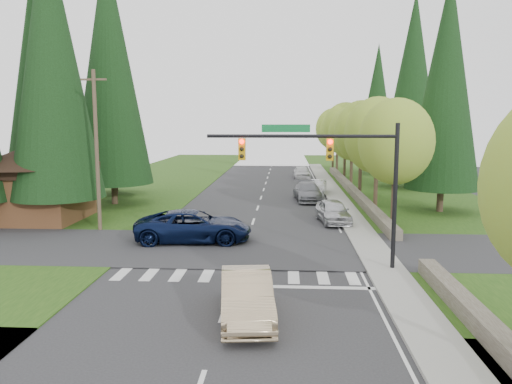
# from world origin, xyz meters

# --- Properties ---
(ground) EXTENTS (120.00, 120.00, 0.00)m
(ground) POSITION_xyz_m (0.00, 0.00, 0.00)
(ground) COLOR #28282B
(ground) RESTS_ON ground
(grass_east) EXTENTS (14.00, 110.00, 0.06)m
(grass_east) POSITION_xyz_m (13.00, 20.00, 0.03)
(grass_east) COLOR #1F4412
(grass_east) RESTS_ON ground
(grass_west) EXTENTS (14.00, 110.00, 0.06)m
(grass_west) POSITION_xyz_m (-13.00, 20.00, 0.03)
(grass_west) COLOR #1F4412
(grass_west) RESTS_ON ground
(cross_street) EXTENTS (120.00, 8.00, 0.10)m
(cross_street) POSITION_xyz_m (0.00, 8.00, 0.00)
(cross_street) COLOR #28282B
(cross_street) RESTS_ON ground
(sidewalk_east) EXTENTS (1.80, 80.00, 0.13)m
(sidewalk_east) POSITION_xyz_m (6.90, 22.00, 0.07)
(sidewalk_east) COLOR gray
(sidewalk_east) RESTS_ON ground
(curb_east) EXTENTS (0.20, 80.00, 0.13)m
(curb_east) POSITION_xyz_m (6.05, 22.00, 0.07)
(curb_east) COLOR gray
(curb_east) RESTS_ON ground
(stone_wall_south) EXTENTS (0.70, 14.00, 0.70)m
(stone_wall_south) POSITION_xyz_m (8.60, -3.00, 0.35)
(stone_wall_south) COLOR #4C4438
(stone_wall_south) RESTS_ON ground
(stone_wall_north) EXTENTS (0.70, 40.00, 0.70)m
(stone_wall_north) POSITION_xyz_m (8.60, 30.00, 0.35)
(stone_wall_north) COLOR #4C4438
(stone_wall_north) RESTS_ON ground
(traffic_signal) EXTENTS (8.70, 0.37, 6.80)m
(traffic_signal) POSITION_xyz_m (4.37, 4.50, 4.98)
(traffic_signal) COLOR black
(traffic_signal) RESTS_ON ground
(brown_building) EXTENTS (8.40, 8.40, 5.40)m
(brown_building) POSITION_xyz_m (-15.00, 15.00, 3.14)
(brown_building) COLOR #4C2D19
(brown_building) RESTS_ON ground
(utility_pole) EXTENTS (1.60, 0.24, 10.00)m
(utility_pole) POSITION_xyz_m (-9.50, 12.00, 5.14)
(utility_pole) COLOR #473828
(utility_pole) RESTS_ON ground
(decid_tree_0) EXTENTS (4.80, 4.80, 8.37)m
(decid_tree_0) POSITION_xyz_m (9.20, 14.00, 5.60)
(decid_tree_0) COLOR #38281C
(decid_tree_0) RESTS_ON ground
(decid_tree_1) EXTENTS (5.20, 5.20, 8.80)m
(decid_tree_1) POSITION_xyz_m (9.30, 21.00, 5.80)
(decid_tree_1) COLOR #38281C
(decid_tree_1) RESTS_ON ground
(decid_tree_2) EXTENTS (5.00, 5.00, 8.82)m
(decid_tree_2) POSITION_xyz_m (9.10, 28.00, 5.93)
(decid_tree_2) COLOR #38281C
(decid_tree_2) RESTS_ON ground
(decid_tree_3) EXTENTS (5.00, 5.00, 8.55)m
(decid_tree_3) POSITION_xyz_m (9.20, 35.00, 5.66)
(decid_tree_3) COLOR #38281C
(decid_tree_3) RESTS_ON ground
(decid_tree_4) EXTENTS (5.40, 5.40, 9.18)m
(decid_tree_4) POSITION_xyz_m (9.30, 42.00, 6.06)
(decid_tree_4) COLOR #38281C
(decid_tree_4) RESTS_ON ground
(decid_tree_5) EXTENTS (4.80, 4.80, 8.30)m
(decid_tree_5) POSITION_xyz_m (9.10, 49.00, 5.53)
(decid_tree_5) COLOR #38281C
(decid_tree_5) RESTS_ON ground
(decid_tree_6) EXTENTS (5.20, 5.20, 8.86)m
(decid_tree_6) POSITION_xyz_m (9.20, 56.00, 5.86)
(decid_tree_6) COLOR #38281C
(decid_tree_6) RESTS_ON ground
(conifer_w_a) EXTENTS (6.12, 6.12, 19.80)m
(conifer_w_a) POSITION_xyz_m (-13.00, 14.00, 10.79)
(conifer_w_a) COLOR #38281C
(conifer_w_a) RESTS_ON ground
(conifer_w_b) EXTENTS (5.44, 5.44, 17.80)m
(conifer_w_b) POSITION_xyz_m (-16.00, 18.00, 9.79)
(conifer_w_b) COLOR #38281C
(conifer_w_b) RESTS_ON ground
(conifer_w_c) EXTENTS (6.46, 6.46, 20.80)m
(conifer_w_c) POSITION_xyz_m (-12.00, 22.00, 11.29)
(conifer_w_c) COLOR #38281C
(conifer_w_c) RESTS_ON ground
(conifer_w_e) EXTENTS (5.78, 5.78, 18.80)m
(conifer_w_e) POSITION_xyz_m (-14.00, 28.00, 10.29)
(conifer_w_e) COLOR #38281C
(conifer_w_e) RESTS_ON ground
(conifer_e_a) EXTENTS (5.44, 5.44, 17.80)m
(conifer_e_a) POSITION_xyz_m (14.00, 20.00, 9.79)
(conifer_e_a) COLOR #38281C
(conifer_e_a) RESTS_ON ground
(conifer_e_b) EXTENTS (6.12, 6.12, 19.80)m
(conifer_e_b) POSITION_xyz_m (15.00, 34.00, 10.79)
(conifer_e_b) COLOR #38281C
(conifer_e_b) RESTS_ON ground
(conifer_e_c) EXTENTS (5.10, 5.10, 16.80)m
(conifer_e_c) POSITION_xyz_m (14.00, 48.00, 9.29)
(conifer_e_c) COLOR #38281C
(conifer_e_c) RESTS_ON ground
(sedan_champagne) EXTENTS (2.32, 5.17, 1.65)m
(sedan_champagne) POSITION_xyz_m (0.88, -1.67, 0.82)
(sedan_champagne) COLOR tan
(sedan_champagne) RESTS_ON ground
(suv_navy) EXTENTS (6.83, 3.57, 1.84)m
(suv_navy) POSITION_xyz_m (-3.03, 9.45, 0.92)
(suv_navy) COLOR #0A1434
(suv_navy) RESTS_ON ground
(parked_car_a) EXTENTS (2.44, 4.85, 1.58)m
(parked_car_a) POSITION_xyz_m (5.48, 15.44, 0.79)
(parked_car_a) COLOR #BCBCC1
(parked_car_a) RESTS_ON ground
(parked_car_b) EXTENTS (2.70, 5.64, 1.59)m
(parked_car_b) POSITION_xyz_m (4.20, 24.96, 0.79)
(parked_car_b) COLOR slate
(parked_car_b) RESTS_ON ground
(parked_car_c) EXTENTS (1.98, 4.28, 1.36)m
(parked_car_c) POSITION_xyz_m (5.30, 29.00, 0.68)
(parked_car_c) COLOR silver
(parked_car_c) RESTS_ON ground
(parked_car_d) EXTENTS (2.10, 4.74, 1.59)m
(parked_car_d) POSITION_xyz_m (4.20, 41.88, 0.79)
(parked_car_d) COLOR silver
(parked_car_d) RESTS_ON ground
(parked_car_e) EXTENTS (2.18, 4.37, 1.22)m
(parked_car_e) POSITION_xyz_m (4.20, 43.99, 0.61)
(parked_car_e) COLOR #AAA9AE
(parked_car_e) RESTS_ON ground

